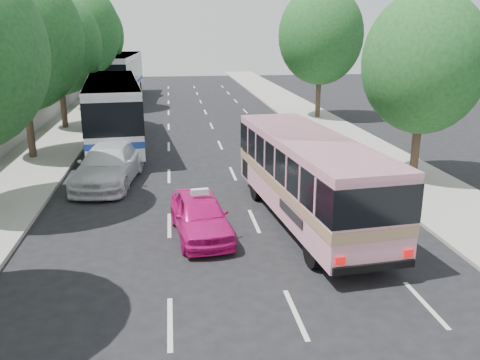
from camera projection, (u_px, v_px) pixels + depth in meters
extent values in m
plane|color=black|center=(241.00, 277.00, 13.56)|extent=(120.00, 120.00, 0.00)
cube|color=#9E998E|center=(61.00, 134.00, 31.43)|extent=(4.00, 90.00, 0.15)
cube|color=#9E998E|center=(327.00, 128.00, 33.63)|extent=(4.00, 90.00, 0.12)
cube|color=#9E998E|center=(29.00, 122.00, 30.96)|extent=(0.30, 90.00, 1.50)
cylinder|color=#38281E|center=(29.00, 122.00, 25.18)|extent=(0.36, 0.36, 3.80)
ellipsoid|color=#19461E|center=(19.00, 39.00, 24.03)|extent=(6.00, 6.00, 6.90)
sphere|color=#19461E|center=(23.00, 12.00, 23.46)|extent=(3.90, 3.90, 3.90)
cylinder|color=#38281E|center=(63.00, 103.00, 32.83)|extent=(0.36, 0.36, 3.50)
ellipsoid|color=#19461E|center=(57.00, 44.00, 31.78)|extent=(5.52, 5.52, 6.35)
sphere|color=#19461E|center=(61.00, 26.00, 31.23)|extent=(3.59, 3.59, 3.59)
cylinder|color=#38281E|center=(84.00, 86.00, 40.37)|extent=(0.36, 0.36, 3.99)
ellipsoid|color=#19461E|center=(79.00, 31.00, 39.16)|extent=(6.30, 6.30, 7.24)
sphere|color=#19461E|center=(82.00, 13.00, 38.57)|extent=(4.09, 4.09, 4.09)
cylinder|color=#38281E|center=(95.00, 78.00, 47.97)|extent=(0.36, 0.36, 3.72)
ellipsoid|color=#19461E|center=(92.00, 35.00, 46.85)|extent=(5.88, 5.88, 6.76)
sphere|color=#19461E|center=(95.00, 22.00, 46.28)|extent=(3.82, 3.82, 3.82)
cylinder|color=#38281E|center=(416.00, 144.00, 21.82)|extent=(0.36, 0.36, 3.23)
ellipsoid|color=#19461E|center=(424.00, 63.00, 20.84)|extent=(5.10, 5.10, 5.87)
sphere|color=#19461E|center=(440.00, 37.00, 20.32)|extent=(3.32, 3.31, 3.31)
cylinder|color=#38281E|center=(318.00, 92.00, 36.96)|extent=(0.36, 0.36, 3.80)
ellipsoid|color=#19461E|center=(321.00, 35.00, 35.82)|extent=(6.00, 6.00, 6.90)
sphere|color=#19461E|center=(328.00, 17.00, 35.24)|extent=(3.90, 3.90, 3.90)
cube|color=pink|center=(309.00, 174.00, 16.83)|extent=(3.26, 9.55, 2.51)
cube|color=#9E7A59|center=(308.00, 182.00, 16.91)|extent=(3.30, 9.57, 0.33)
cube|color=black|center=(309.00, 161.00, 16.69)|extent=(3.31, 9.58, 1.03)
cube|color=pink|center=(310.00, 139.00, 16.49)|extent=(3.28, 9.57, 0.15)
cylinder|color=black|center=(256.00, 187.00, 19.57)|extent=(0.38, 1.00, 0.97)
cylinder|color=black|center=(306.00, 184.00, 20.03)|extent=(0.38, 1.00, 0.97)
cylinder|color=black|center=(313.00, 251.00, 13.99)|extent=(0.38, 1.00, 0.97)
cylinder|color=black|center=(381.00, 244.00, 14.45)|extent=(0.38, 1.00, 0.97)
imported|color=#D21276|center=(200.00, 215.00, 16.10)|extent=(2.07, 4.20, 1.38)
imported|color=silver|center=(109.00, 165.00, 21.53)|extent=(2.99, 5.83, 1.62)
cube|color=silver|center=(113.00, 108.00, 28.05)|extent=(3.89, 12.54, 3.14)
cube|color=black|center=(113.00, 101.00, 27.94)|extent=(3.94, 12.58, 1.54)
cube|color=navy|center=(114.00, 123.00, 28.28)|extent=(3.93, 12.57, 0.31)
cube|color=silver|center=(111.00, 81.00, 27.62)|extent=(3.91, 12.56, 0.14)
cylinder|color=black|center=(96.00, 125.00, 31.87)|extent=(0.44, 1.16, 1.13)
cylinder|color=black|center=(133.00, 123.00, 32.40)|extent=(0.44, 1.16, 1.13)
cylinder|color=black|center=(91.00, 155.00, 24.22)|extent=(0.44, 1.16, 1.13)
cylinder|color=black|center=(140.00, 152.00, 24.75)|extent=(0.44, 1.16, 1.13)
cube|color=white|center=(120.00, 74.00, 47.05)|extent=(3.44, 13.67, 3.45)
cube|color=black|center=(119.00, 69.00, 46.93)|extent=(3.49, 13.70, 1.70)
cube|color=navy|center=(120.00, 83.00, 47.30)|extent=(3.48, 13.69, 0.34)
cube|color=white|center=(118.00, 55.00, 46.58)|extent=(3.46, 13.69, 0.16)
cylinder|color=black|center=(113.00, 87.00, 51.53)|extent=(0.41, 1.26, 1.24)
cylinder|color=black|center=(139.00, 87.00, 51.76)|extent=(0.41, 1.26, 1.24)
cylinder|color=black|center=(98.00, 99.00, 42.90)|extent=(0.41, 1.26, 1.24)
cylinder|color=black|center=(129.00, 99.00, 43.13)|extent=(0.41, 1.26, 1.24)
cube|color=silver|center=(200.00, 192.00, 15.87)|extent=(0.57, 0.24, 0.18)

